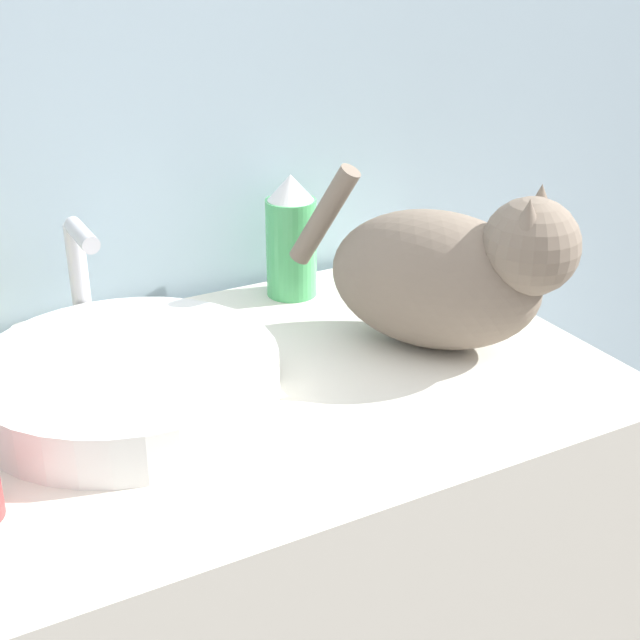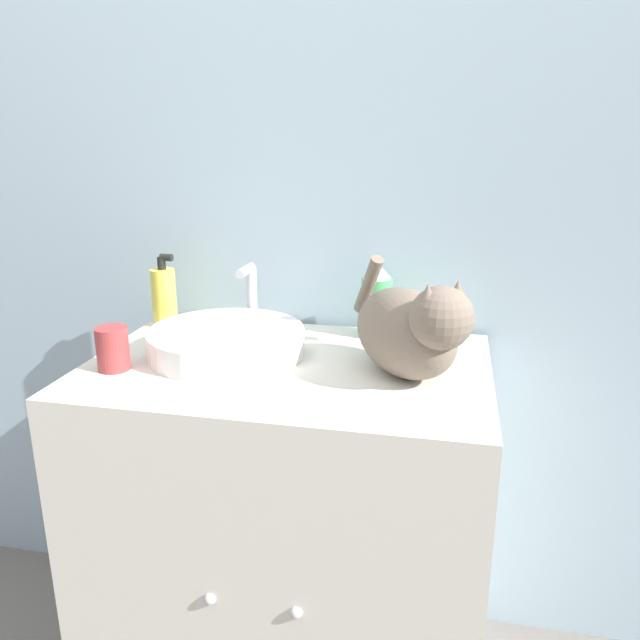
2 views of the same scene
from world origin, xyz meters
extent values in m
cylinder|color=white|center=(-0.14, 0.31, 0.87)|extent=(0.34, 0.34, 0.06)
cylinder|color=silver|center=(-0.14, 0.49, 0.92)|extent=(0.02, 0.02, 0.16)
cylinder|color=silver|center=(-0.14, 0.45, 0.99)|extent=(0.02, 0.08, 0.02)
cylinder|color=white|center=(-0.22, 0.49, 0.86)|extent=(0.03, 0.03, 0.03)
cylinder|color=white|center=(-0.07, 0.49, 0.86)|extent=(0.03, 0.03, 0.03)
ellipsoid|color=#7A6B5B|center=(0.24, 0.27, 0.93)|extent=(0.29, 0.31, 0.17)
sphere|color=#7A6B5B|center=(0.31, 0.18, 0.99)|extent=(0.16, 0.16, 0.12)
cone|color=#7A6B5B|center=(0.29, 0.16, 1.03)|extent=(0.05, 0.05, 0.04)
cone|color=#7A6B5B|center=(0.34, 0.20, 1.03)|extent=(0.05, 0.05, 0.04)
cylinder|color=#7A6B5B|center=(0.15, 0.39, 0.99)|extent=(0.08, 0.09, 0.14)
cylinder|color=#4CB266|center=(0.16, 0.50, 0.91)|extent=(0.07, 0.07, 0.14)
cone|color=white|center=(0.16, 0.50, 1.00)|extent=(0.06, 0.06, 0.04)
camera|label=1|loc=(-0.37, -0.57, 1.35)|focal=50.00mm
camera|label=2|loc=(0.32, -0.91, 1.31)|focal=35.00mm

